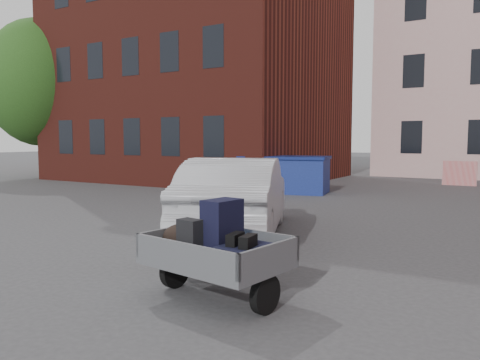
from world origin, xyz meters
The scene contains 7 objects.
ground centered at (0.00, 0.00, 0.00)m, with size 120.00×120.00×0.00m, color #38383A.
building_brick centered at (-9.00, 13.00, 7.00)m, with size 12.00×10.00×14.00m, color #591E16.
far_building centered at (-20.00, 22.00, 4.00)m, with size 6.00×6.00×8.00m, color maroon.
tree centered at (-16.00, 9.00, 5.17)m, with size 5.28×5.28×8.30m.
trailer centered at (1.49, -1.64, 0.61)m, with size 1.75×1.91×1.20m.
dumpster centered at (-2.63, 9.02, 0.66)m, with size 3.36×2.17×1.30m.
silver_car centered at (-0.22, 1.71, 0.77)m, with size 1.64×4.69×1.55m, color #B1B3B9.
Camera 1 is at (4.51, -6.15, 1.90)m, focal length 35.00 mm.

